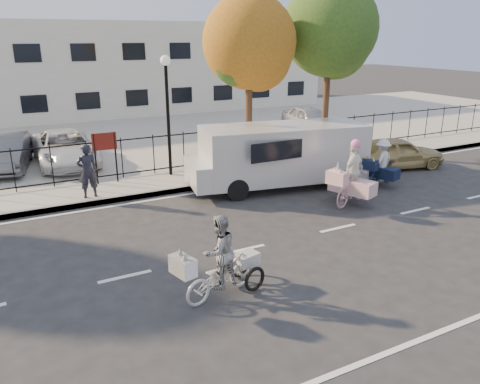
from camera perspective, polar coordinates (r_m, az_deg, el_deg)
ground at (r=11.86m, az=0.41°, el=-7.07°), size 120.00×120.00×0.00m
road_markings at (r=11.85m, az=0.41°, el=-7.05°), size 60.00×9.52×0.01m
curb at (r=16.15m, az=-8.01°, el=0.13°), size 60.00×0.10×0.15m
sidewalk at (r=17.10m, az=-9.20°, el=1.11°), size 60.00×2.20×0.15m
parking_lot at (r=25.46m, az=-15.70°, el=6.40°), size 60.00×15.60×0.15m
iron_fence at (r=17.89m, az=-10.48°, el=4.56°), size 58.00×0.06×1.50m
building at (r=34.87m, az=-19.81°, el=13.99°), size 34.00×10.00×6.00m
lamppost at (r=17.27m, az=-8.89°, el=11.63°), size 0.36×0.36×4.33m
street_sign at (r=16.96m, az=-16.15°, el=5.17°), size 0.85×0.06×1.80m
zebra_trike at (r=9.61m, az=-2.46°, el=-8.96°), size 2.08×1.15×1.78m
unicorn_bike at (r=15.10m, az=13.52°, el=1.30°), size 2.14×1.56×2.12m
bull_bike at (r=17.32m, az=16.81°, el=2.86°), size 1.89×1.33×1.70m
white_van at (r=16.41m, az=4.99°, el=4.68°), size 6.49×3.05×2.20m
gold_sedan at (r=19.95m, az=18.59°, el=4.57°), size 4.00×2.28×1.28m
pedestrian at (r=15.68m, az=-18.10°, el=2.45°), size 0.65×0.44×1.76m
lot_car_b at (r=20.22m, az=-20.52°, el=5.07°), size 2.25×4.85×1.35m
lot_car_c at (r=20.33m, az=-26.56°, el=4.36°), size 2.16×4.30×1.35m
lot_car_d at (r=25.70m, az=8.52°, el=8.74°), size 1.90×4.17×1.39m
tree_mid at (r=19.19m, az=1.43°, el=17.27°), size 3.68×3.67×6.72m
tree_east at (r=21.40m, az=11.11°, el=18.48°), size 4.07×4.07×7.46m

